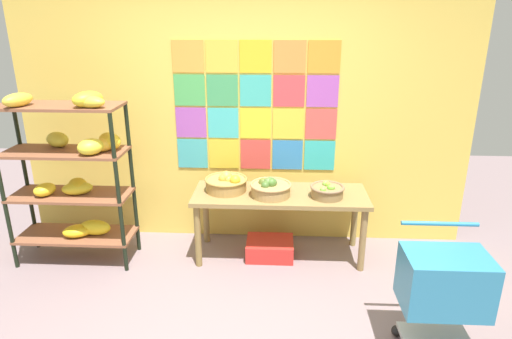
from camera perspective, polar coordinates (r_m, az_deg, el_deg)
The scene contains 8 objects.
back_wall_with_art at distance 4.33m, azimuth -1.60°, elevation 7.86°, with size 4.42×0.07×2.70m.
banana_shelf_unit at distance 4.26m, azimuth -22.40°, elevation 0.25°, with size 1.07×0.51×1.62m.
display_table at distance 4.14m, azimuth 3.12°, elevation -4.08°, with size 1.61×0.59×0.65m.
fruit_basket_centre at distance 4.02m, azimuth 1.86°, elevation -2.39°, with size 0.38×0.38×0.18m.
fruit_basket_left at distance 4.04m, azimuth 9.17°, elevation -2.70°, with size 0.31×0.31×0.14m.
fruit_basket_right at distance 4.14m, azimuth -3.83°, elevation -1.76°, with size 0.40×0.40×0.19m.
produce_crate_under_table at distance 4.34m, azimuth 1.79°, elevation -10.11°, with size 0.45×0.35×0.16m, color red.
shopping_cart at distance 3.26m, azimuth 23.04°, elevation -13.60°, with size 0.54×0.42×0.88m.
Camera 1 is at (0.35, -2.49, 2.21)m, focal length 31.03 mm.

